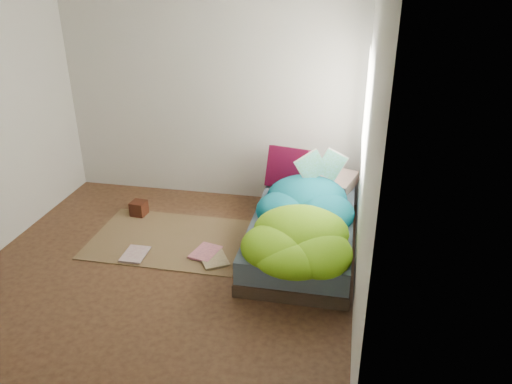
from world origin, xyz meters
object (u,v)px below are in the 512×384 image
(bed, at_px, (303,230))
(pillow_magenta, at_px, (288,168))
(wooden_box, at_px, (139,208))
(floor_book_b, at_px, (195,250))
(open_book, at_px, (322,157))
(floor_book_a, at_px, (124,253))

(bed, relative_size, pillow_magenta, 4.43)
(wooden_box, xyz_separation_m, floor_book_b, (0.86, -0.63, -0.07))
(wooden_box, distance_m, floor_book_b, 1.07)
(bed, distance_m, floor_book_b, 1.10)
(bed, height_order, pillow_magenta, pillow_magenta)
(open_book, bearing_deg, floor_book_a, -175.43)
(pillow_magenta, relative_size, wooden_box, 2.80)
(pillow_magenta, distance_m, floor_book_a, 1.96)
(pillow_magenta, bearing_deg, open_book, -20.60)
(floor_book_a, relative_size, floor_book_b, 0.98)
(bed, bearing_deg, floor_book_b, -161.05)
(pillow_magenta, xyz_separation_m, floor_book_a, (-1.45, -1.20, -0.54))
(floor_book_b, bearing_deg, wooden_box, 157.47)
(pillow_magenta, xyz_separation_m, wooden_box, (-1.64, -0.37, -0.47))
(floor_book_a, height_order, floor_book_b, floor_book_b)
(bed, bearing_deg, wooden_box, 171.62)
(pillow_magenta, height_order, open_book, open_book)
(floor_book_a, bearing_deg, pillow_magenta, 38.48)
(floor_book_a, xyz_separation_m, floor_book_b, (0.67, 0.19, 0.00))
(open_book, height_order, floor_book_a, open_book)
(open_book, height_order, floor_book_b, open_book)
(bed, bearing_deg, pillow_magenta, 111.27)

